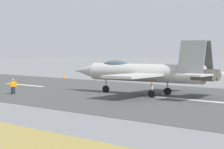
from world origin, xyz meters
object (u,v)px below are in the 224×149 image
fighter_jet (145,72)px  marker_cone_far (64,77)px  marker_cone_mid (152,82)px  crew_person (13,87)px

fighter_jet → marker_cone_far: size_ratio=32.49×
marker_cone_mid → marker_cone_far: size_ratio=1.00×
marker_cone_mid → marker_cone_far: 18.48m
crew_person → marker_cone_mid: size_ratio=3.01×
crew_person → marker_cone_far: (16.55, -21.58, -0.55)m
fighter_jet → marker_cone_mid: bearing=-55.5°
fighter_jet → crew_person: bearing=39.0°
crew_person → fighter_jet: bearing=-141.0°
fighter_jet → marker_cone_far: (27.30, -12.86, -2.12)m
marker_cone_far → fighter_jet: bearing=154.8°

